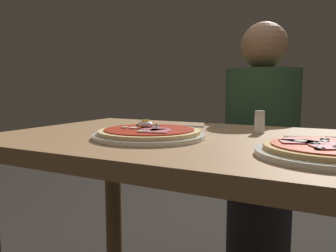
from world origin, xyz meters
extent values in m
cube|color=#9E754C|center=(0.00, 0.00, 0.74)|extent=(1.10, 0.70, 0.04)
cylinder|color=brown|center=(-0.49, 0.29, 0.36)|extent=(0.07, 0.07, 0.72)
cylinder|color=white|center=(-0.09, -0.08, 0.77)|extent=(0.30, 0.30, 0.01)
cylinder|color=#E5C17F|center=(-0.09, -0.08, 0.78)|extent=(0.27, 0.27, 0.01)
cylinder|color=#B72D19|center=(-0.09, -0.08, 0.79)|extent=(0.24, 0.24, 0.00)
torus|color=black|center=(-0.08, -0.06, 0.79)|extent=(0.02, 0.02, 0.00)
torus|color=black|center=(-0.10, -0.03, 0.79)|extent=(0.02, 0.02, 0.00)
torus|color=black|center=(-0.06, -0.14, 0.79)|extent=(0.02, 0.02, 0.00)
torus|color=black|center=(-0.15, -0.03, 0.79)|extent=(0.02, 0.02, 0.00)
cube|color=#D16B70|center=(-0.04, -0.12, 0.79)|extent=(0.07, 0.08, 0.00)
cube|color=#C65B66|center=(-0.06, -0.09, 0.79)|extent=(0.07, 0.08, 0.00)
cylinder|color=beige|center=(-0.15, -0.10, 0.79)|extent=(0.02, 0.02, 0.00)
cylinder|color=beige|center=(-0.07, -0.15, 0.79)|extent=(0.03, 0.03, 0.00)
cylinder|color=beige|center=(-0.12, -0.10, 0.79)|extent=(0.03, 0.03, 0.00)
cylinder|color=beige|center=(-0.09, -0.05, 0.79)|extent=(0.02, 0.02, 0.00)
ellipsoid|color=white|center=(-0.10, -0.07, 0.80)|extent=(0.04, 0.03, 0.02)
cylinder|color=yellow|center=(-0.10, -0.07, 0.81)|extent=(0.02, 0.02, 0.00)
cylinder|color=white|center=(0.34, -0.14, 0.77)|extent=(0.27, 0.27, 0.01)
cylinder|color=#DBB26B|center=(0.34, -0.14, 0.78)|extent=(0.24, 0.24, 0.01)
cylinder|color=red|center=(0.34, -0.14, 0.79)|extent=(0.21, 0.21, 0.00)
torus|color=black|center=(0.34, -0.12, 0.79)|extent=(0.02, 0.02, 0.00)
torus|color=black|center=(0.33, -0.20, 0.79)|extent=(0.02, 0.02, 0.00)
torus|color=black|center=(0.33, -0.09, 0.79)|extent=(0.02, 0.02, 0.00)
torus|color=black|center=(0.32, -0.16, 0.79)|extent=(0.02, 0.02, 0.00)
cube|color=#D16B70|center=(0.30, -0.14, 0.79)|extent=(0.11, 0.08, 0.00)
cube|color=#D16B70|center=(0.29, -0.13, 0.79)|extent=(0.08, 0.06, 0.00)
cylinder|color=beige|center=(0.29, -0.14, 0.79)|extent=(0.02, 0.02, 0.00)
cylinder|color=beige|center=(0.33, -0.12, 0.79)|extent=(0.02, 0.02, 0.00)
cube|color=silver|center=(-0.08, 0.20, 0.77)|extent=(0.08, 0.02, 0.00)
cube|color=silver|center=(0.02, 0.21, 0.77)|extent=(0.05, 0.01, 0.00)
cube|color=silver|center=(0.02, 0.21, 0.77)|extent=(0.05, 0.01, 0.00)
cube|color=silver|center=(0.02, 0.22, 0.77)|extent=(0.05, 0.01, 0.00)
cube|color=silver|center=(0.02, 0.22, 0.77)|extent=(0.05, 0.01, 0.00)
cube|color=silver|center=(0.29, 0.10, 0.77)|extent=(0.11, 0.05, 0.00)
cylinder|color=white|center=(0.16, 0.15, 0.79)|extent=(0.03, 0.03, 0.05)
cylinder|color=silver|center=(0.16, 0.15, 0.83)|extent=(0.03, 0.03, 0.01)
cylinder|color=black|center=(0.07, 0.63, 0.23)|extent=(0.29, 0.29, 0.46)
cylinder|color=#2D4C33|center=(0.07, 0.63, 0.72)|extent=(0.32, 0.32, 0.52)
sphere|color=#9E7051|center=(0.07, 0.63, 1.08)|extent=(0.20, 0.20, 0.20)
camera|label=1|loc=(0.35, -0.82, 0.90)|focal=34.80mm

